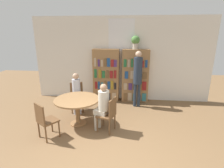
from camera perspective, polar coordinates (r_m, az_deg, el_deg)
name	(u,v)px	position (r m, az deg, el deg)	size (l,w,h in m)	color
ground_plane	(109,166)	(3.68, -0.85, -25.16)	(16.00, 16.00, 0.00)	brown
wall_back	(121,59)	(6.40, 2.98, 8.03)	(6.40, 0.07, 3.00)	silver
bookshelf_left	(106,75)	(6.37, -1.93, 2.85)	(0.93, 0.34, 1.89)	olive
bookshelf_right	(135,76)	(6.32, 7.58, 2.58)	(0.93, 0.34, 1.89)	olive
flower_vase	(135,41)	(6.14, 7.67, 13.67)	(0.29, 0.29, 0.45)	#B7AD9E
reading_table	(77,103)	(4.82, -11.30, -6.11)	(1.21, 1.21, 0.74)	olive
chair_near_camera	(45,119)	(4.43, -21.12, -10.67)	(0.56, 0.56, 0.91)	brown
chair_left_side	(77,95)	(5.74, -11.43, -3.59)	(0.50, 0.50, 0.91)	brown
chair_far_side	(109,113)	(4.42, -1.03, -9.50)	(0.50, 0.50, 0.91)	brown
seated_reader_left	(77,91)	(5.50, -11.51, -2.21)	(0.33, 0.39, 1.26)	#B2B7C6
seated_reader_right	(102,104)	(4.41, -3.16, -6.62)	(0.41, 0.36, 1.25)	beige
librarian_standing	(138,74)	(5.78, 8.42, 3.38)	(0.28, 0.55, 1.88)	#232D3D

